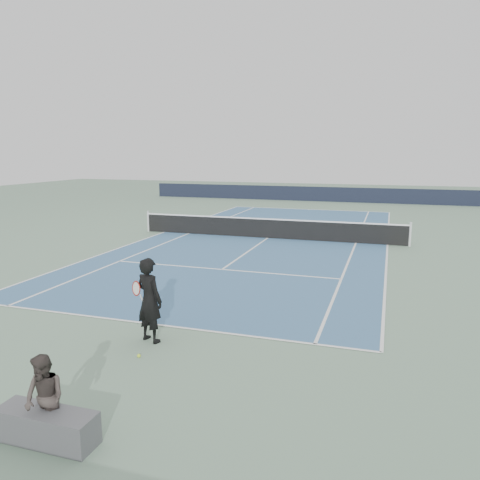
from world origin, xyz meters
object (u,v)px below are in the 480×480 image
(tennis_net, at_px, (268,228))
(tennis_ball, at_px, (139,356))
(tennis_player, at_px, (149,300))
(spectator_bench, at_px, (46,412))

(tennis_net, height_order, tennis_ball, tennis_net)
(tennis_ball, bearing_deg, tennis_net, 93.52)
(tennis_net, bearing_deg, tennis_player, -87.06)
(tennis_ball, bearing_deg, tennis_player, 102.32)
(tennis_player, bearing_deg, tennis_ball, -77.68)
(tennis_player, height_order, tennis_ball, tennis_player)
(tennis_net, bearing_deg, spectator_bench, -86.47)
(tennis_net, height_order, spectator_bench, spectator_bench)
(tennis_net, distance_m, spectator_bench, 16.49)
(tennis_net, xyz_separation_m, tennis_player, (0.65, -12.77, 0.43))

